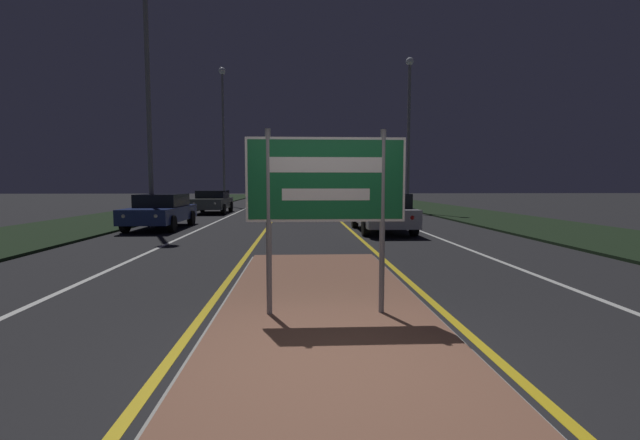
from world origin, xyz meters
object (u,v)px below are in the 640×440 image
at_px(streetlight_left_near, 146,33).
at_px(car_approaching_0, 161,210).
at_px(highway_sign, 326,187).
at_px(car_receding_1, 346,202).
at_px(car_receding_0, 382,212).
at_px(streetlight_left_far, 223,117).
at_px(car_approaching_2, 273,195).
at_px(streetlight_right_near, 409,119).
at_px(car_receding_2, 374,197).
at_px(car_approaching_1, 212,201).

distance_m(streetlight_left_near, car_approaching_0, 6.90).
height_order(highway_sign, car_receding_1, highway_sign).
bearing_deg(car_receding_0, car_approaching_0, 168.88).
bearing_deg(streetlight_left_far, car_receding_1, -50.49).
height_order(streetlight_left_near, car_approaching_2, streetlight_left_near).
xyz_separation_m(highway_sign, car_approaching_0, (-5.79, 11.84, -0.99)).
bearing_deg(car_approaching_2, highway_sign, -85.46).
bearing_deg(streetlight_left_near, streetlight_left_far, 90.95).
distance_m(streetlight_right_near, car_approaching_0, 15.32).
relative_size(streetlight_left_far, car_receding_0, 2.49).
xyz_separation_m(streetlight_left_near, streetlight_left_far, (-0.31, 18.55, -0.29)).
height_order(streetlight_right_near, car_receding_0, streetlight_right_near).
distance_m(car_receding_0, car_receding_1, 9.58).
xyz_separation_m(car_receding_2, car_approaching_2, (-8.41, 5.14, 0.07)).
bearing_deg(car_approaching_1, streetlight_right_near, -4.06).
relative_size(streetlight_left_far, car_approaching_2, 2.73).
relative_size(streetlight_left_near, car_approaching_1, 2.55).
bearing_deg(car_approaching_2, car_receding_1, -70.11).
height_order(streetlight_left_near, streetlight_left_far, streetlight_left_far).
relative_size(streetlight_right_near, car_approaching_1, 2.10).
distance_m(streetlight_left_far, car_receding_1, 15.59).
height_order(highway_sign, streetlight_right_near, streetlight_right_near).
height_order(car_receding_2, car_approaching_1, car_approaching_1).
bearing_deg(car_receding_0, streetlight_left_far, 114.34).
height_order(streetlight_right_near, car_approaching_1, streetlight_right_near).
distance_m(highway_sign, streetlight_right_near, 21.36).
height_order(streetlight_left_far, streetlight_right_near, streetlight_left_far).
xyz_separation_m(streetlight_right_near, car_receding_0, (-3.46, -9.90, -4.85)).
bearing_deg(car_approaching_1, car_receding_0, -52.24).
distance_m(streetlight_left_near, car_receding_2, 21.66).
height_order(streetlight_left_near, car_receding_0, streetlight_left_near).
height_order(car_approaching_0, car_approaching_1, car_approaching_1).
bearing_deg(streetlight_right_near, car_approaching_2, 122.58).
relative_size(car_approaching_0, car_approaching_2, 1.10).
distance_m(streetlight_right_near, car_receding_2, 10.01).
relative_size(streetlight_right_near, car_approaching_2, 2.22).
bearing_deg(streetlight_left_far, streetlight_left_near, -89.05).
bearing_deg(car_receding_2, streetlight_right_near, -86.95).
bearing_deg(car_receding_2, car_receding_0, -99.13).
bearing_deg(car_receding_1, car_approaching_0, -136.21).
bearing_deg(highway_sign, car_receding_0, 75.04).
relative_size(streetlight_left_near, streetlight_right_near, 1.21).
distance_m(highway_sign, car_approaching_2, 34.08).
bearing_deg(streetlight_left_near, car_receding_2, 54.43).
bearing_deg(streetlight_right_near, car_receding_2, 93.05).
bearing_deg(car_approaching_0, streetlight_right_near, 34.49).
height_order(car_receding_0, car_approaching_0, car_receding_0).
distance_m(streetlight_left_near, streetlight_left_far, 18.55).
distance_m(streetlight_left_far, car_receding_2, 14.03).
distance_m(highway_sign, car_receding_0, 10.57).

